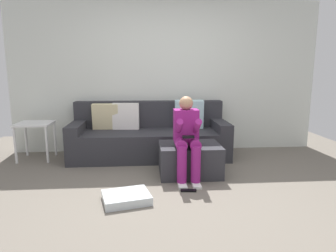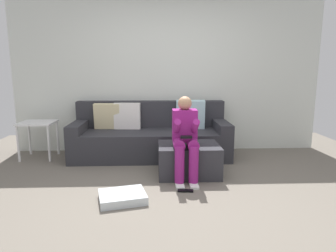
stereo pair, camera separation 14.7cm
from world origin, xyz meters
name	(u,v)px [view 2 (the right image)]	position (x,y,z in m)	size (l,w,h in m)	color
ground_plane	(176,199)	(0.00, 0.00, 0.00)	(6.66, 6.66, 0.00)	#6B6359
wall_back	(168,77)	(0.00, 2.09, 1.25)	(5.12, 0.10, 2.50)	silver
couch_sectional	(151,136)	(-0.29, 1.66, 0.32)	(2.43, 0.89, 0.89)	#2D2D33
ottoman	(189,160)	(0.22, 0.76, 0.20)	(0.79, 0.61, 0.40)	#2D2D33
person_seated	(185,136)	(0.15, 0.58, 0.56)	(0.31, 0.57, 1.04)	#8C1E72
storage_bin	(122,197)	(-0.57, -0.03, 0.04)	(0.48, 0.38, 0.09)	silver
side_table	(38,128)	(-2.05, 1.62, 0.48)	(0.51, 0.47, 0.58)	white
remote_near_ottoman	(185,191)	(0.12, 0.18, 0.01)	(0.18, 0.05, 0.02)	black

